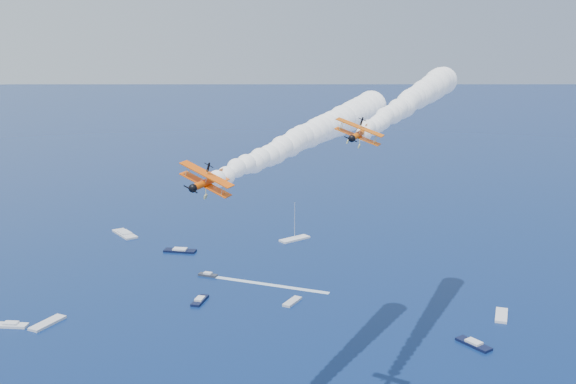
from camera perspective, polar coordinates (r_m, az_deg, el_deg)
biplane_lead at (r=120.67m, az=5.93°, el=4.82°), size 11.80×12.74×8.29m
biplane_trail at (r=104.75m, az=-6.81°, el=0.84°), size 11.99×13.18×8.84m
smoke_trail_lead at (r=152.83m, az=10.23°, el=7.48°), size 72.24×65.49×12.44m
smoke_trail_trail at (r=133.01m, az=1.80°, el=4.76°), size 72.06×60.99×12.44m
spectator_boats at (r=205.59m, az=-18.57°, el=-9.34°), size 196.13×173.56×0.70m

